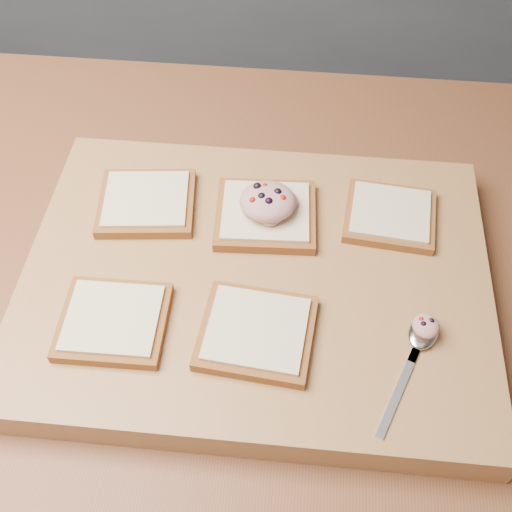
{
  "coord_description": "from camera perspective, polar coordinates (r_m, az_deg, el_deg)",
  "views": [
    {
      "loc": [
        0.21,
        -0.5,
        1.55
      ],
      "look_at": [
        0.16,
        -0.05,
        0.97
      ],
      "focal_mm": 45.0,
      "sensor_mm": 36.0,
      "label": 1
    }
  ],
  "objects": [
    {
      "name": "spoon_salad",
      "position": [
        0.71,
        14.86,
        -6.01
      ],
      "size": [
        0.03,
        0.03,
        0.02
      ],
      "color": "tan",
      "rests_on": "spoon"
    },
    {
      "name": "spoon",
      "position": [
        0.72,
        14.35,
        -7.31
      ],
      "size": [
        0.08,
        0.15,
        0.01
      ],
      "color": "silver",
      "rests_on": "cutting_board"
    },
    {
      "name": "ground",
      "position": [
        1.64,
        -5.84,
        -19.43
      ],
      "size": [
        4.0,
        4.0,
        0.0
      ],
      "primitive_type": "plane",
      "color": "#515459",
      "rests_on": "ground"
    },
    {
      "name": "bread_far_left",
      "position": [
        0.83,
        -9.7,
        4.73
      ],
      "size": [
        0.13,
        0.12,
        0.02
      ],
      "color": "brown",
      "rests_on": "cutting_board"
    },
    {
      "name": "bread_near_center",
      "position": [
        0.7,
        0.05,
        -6.77
      ],
      "size": [
        0.13,
        0.12,
        0.02
      ],
      "color": "brown",
      "rests_on": "cutting_board"
    },
    {
      "name": "bread_far_right",
      "position": [
        0.82,
        11.82,
        3.58
      ],
      "size": [
        0.12,
        0.11,
        0.02
      ],
      "color": "brown",
      "rests_on": "cutting_board"
    },
    {
      "name": "cutting_board",
      "position": [
        0.77,
        0.0,
        -2.33
      ],
      "size": [
        0.55,
        0.42,
        0.04
      ],
      "primitive_type": "cube",
      "color": "tan",
      "rests_on": "island_counter"
    },
    {
      "name": "bread_near_left",
      "position": [
        0.72,
        -12.57,
        -5.65
      ],
      "size": [
        0.12,
        0.11,
        0.02
      ],
      "color": "brown",
      "rests_on": "cutting_board"
    },
    {
      "name": "island_counter",
      "position": [
        1.22,
        -7.59,
        -12.59
      ],
      "size": [
        2.0,
        0.8,
        0.9
      ],
      "color": "slate",
      "rests_on": "ground"
    },
    {
      "name": "tuna_salad_dollop",
      "position": [
        0.78,
        1.04,
        4.89
      ],
      "size": [
        0.07,
        0.07,
        0.03
      ],
      "color": "tan",
      "rests_on": "bread_far_center"
    },
    {
      "name": "bread_far_center",
      "position": [
        0.8,
        0.86,
        3.72
      ],
      "size": [
        0.13,
        0.12,
        0.02
      ],
      "color": "brown",
      "rests_on": "cutting_board"
    }
  ]
}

